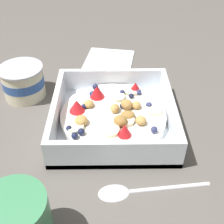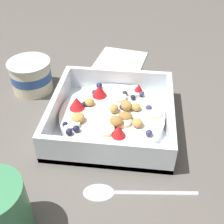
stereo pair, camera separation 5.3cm
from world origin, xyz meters
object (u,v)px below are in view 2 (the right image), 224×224
(fruit_bowl, at_px, (112,116))
(folded_napkin, at_px, (119,60))
(yogurt_cup, at_px, (31,76))
(spoon, at_px, (117,191))

(fruit_bowl, distance_m, folded_napkin, 0.25)
(yogurt_cup, xyz_separation_m, folded_napkin, (0.15, -0.18, -0.03))
(spoon, distance_m, folded_napkin, 0.41)
(fruit_bowl, distance_m, yogurt_cup, 0.21)
(spoon, height_order, yogurt_cup, yogurt_cup)
(yogurt_cup, relative_size, folded_napkin, 0.76)
(fruit_bowl, bearing_deg, spoon, -170.73)
(yogurt_cup, bearing_deg, fruit_bowl, -117.26)
(spoon, bearing_deg, yogurt_cup, 40.29)
(fruit_bowl, relative_size, yogurt_cup, 2.42)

